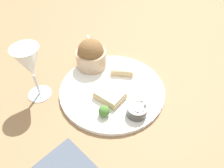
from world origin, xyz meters
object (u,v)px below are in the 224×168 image
at_px(sauce_ramekin, 137,110).
at_px(wine_glass, 29,64).
at_px(salad_bowl, 91,55).
at_px(cheese_toast_near, 110,95).
at_px(cheese_toast_far, 123,69).
at_px(fork, 92,46).

distance_m(sauce_ramekin, wine_glass, 0.33).
xyz_separation_m(salad_bowl, wine_glass, (-0.06, -0.20, 0.07)).
bearing_deg(cheese_toast_near, wine_glass, -153.04).
relative_size(cheese_toast_far, fork, 0.69).
distance_m(salad_bowl, sauce_ramekin, 0.26).
distance_m(salad_bowl, wine_glass, 0.22).
height_order(salad_bowl, cheese_toast_near, salad_bowl).
bearing_deg(fork, salad_bowl, -52.56).
xyz_separation_m(wine_glass, fork, (-0.02, 0.30, -0.13)).
bearing_deg(cheese_toast_far, sauce_ramekin, -45.19).
relative_size(sauce_ramekin, cheese_toast_near, 0.67).
height_order(salad_bowl, wine_glass, wine_glass).
height_order(sauce_ramekin, wine_glass, wine_glass).
height_order(sauce_ramekin, cheese_toast_near, sauce_ramekin).
bearing_deg(sauce_ramekin, cheese_toast_far, 134.81).
bearing_deg(sauce_ramekin, wine_glass, -162.20).
bearing_deg(fork, cheese_toast_near, -41.67).
bearing_deg(cheese_toast_far, wine_glass, -126.76).
distance_m(wine_glass, fork, 0.33).
xyz_separation_m(sauce_ramekin, cheese_toast_near, (-0.10, 0.01, -0.00)).
height_order(salad_bowl, cheese_toast_far, salad_bowl).
height_order(cheese_toast_near, wine_glass, wine_glass).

